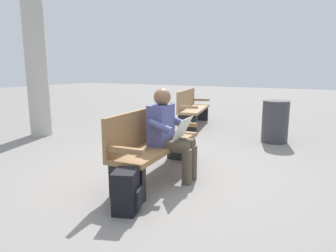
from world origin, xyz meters
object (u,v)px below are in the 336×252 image
person_seated (169,132)px  trash_bin (275,122)px  support_pillar (35,50)px  backpack (126,192)px  bench_far (192,107)px  bench_near (154,142)px

person_seated → trash_bin: person_seated is taller
person_seated → support_pillar: bearing=-110.3°
trash_bin → backpack: bearing=-11.3°
backpack → bench_far: 4.88m
bench_near → trash_bin: bench_near is taller
person_seated → support_pillar: support_pillar is taller
person_seated → support_pillar: size_ratio=0.33×
person_seated → backpack: bearing=-0.3°
bench_near → support_pillar: bearing=-111.2°
bench_far → person_seated: bearing=7.4°
bench_far → backpack: bearing=4.2°
bench_near → backpack: 1.12m
backpack → person_seated: bearing=-175.5°
bench_near → backpack: (1.05, 0.32, -0.25)m
backpack → trash_bin: size_ratio=0.53×
bench_near → bench_far: same height
support_pillar → trash_bin: size_ratio=4.40×
bench_near → bench_far: size_ratio=0.99×
person_seated → support_pillar: (-1.03, -3.73, 1.16)m
bench_near → bench_far: bearing=-168.2°
backpack → bench_far: bench_far is taller
person_seated → bench_far: bearing=-164.9°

